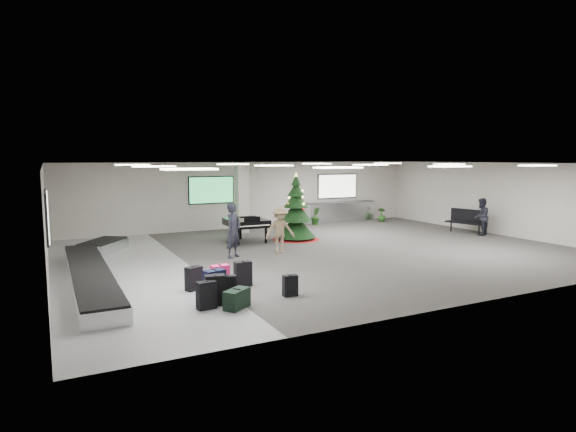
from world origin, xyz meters
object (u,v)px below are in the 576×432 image
potted_plant_right (382,215)px  traveler_b (280,230)px  traveler_a (233,230)px  pink_suitcase (220,279)px  service_counter (340,212)px  traveler_bench (481,217)px  christmas_tree (296,217)px  bench (467,220)px  baggage_carousel (93,268)px  potted_plant_left (316,216)px  grand_piano (247,223)px

potted_plant_right → traveler_b: bearing=-148.5°
traveler_a → traveler_b: 1.77m
traveler_a → potted_plant_right: traveler_a is taller
pink_suitcase → traveler_a: bearing=60.4°
service_counter → potted_plant_right: service_counter is taller
service_counter → traveler_bench: (3.12, -6.55, 0.28)m
traveler_bench → potted_plant_right: (-1.06, 5.65, -0.45)m
service_counter → pink_suitcase: size_ratio=5.62×
christmas_tree → bench: bearing=-14.0°
bench → potted_plant_right: 4.99m
service_counter → traveler_a: traveler_a is taller
baggage_carousel → traveler_bench: (15.96, 0.19, 0.61)m
service_counter → christmas_tree: (-4.68, -3.84, 0.42)m
traveler_b → potted_plant_right: 10.09m
traveler_a → traveler_b: size_ratio=1.12×
service_counter → traveler_b: 8.98m
service_counter → bench: bench is taller
baggage_carousel → pink_suitcase: pink_suitcase is taller
pink_suitcase → traveler_b: traveler_b is taller
baggage_carousel → bench: size_ratio=5.41×
service_counter → bench: size_ratio=2.26×
bench → potted_plant_left: 7.23m
grand_piano → traveler_b: 2.68m
baggage_carousel → potted_plant_left: bearing=29.8°
traveler_b → traveler_bench: traveler_b is taller
traveler_a → traveler_bench: size_ratio=1.14×
service_counter → bench: 6.55m
potted_plant_left → potted_plant_right: bearing=-8.5°
pink_suitcase → traveler_a: size_ratio=0.38×
christmas_tree → potted_plant_right: christmas_tree is taller
bench → potted_plant_left: bench is taller
potted_plant_left → grand_piano: bearing=-148.3°
grand_piano → traveler_a: size_ratio=1.04×
service_counter → traveler_bench: traveler_bench is taller
baggage_carousel → traveler_bench: bearing=0.7°
baggage_carousel → pink_suitcase: 4.30m
service_counter → grand_piano: (-6.75, -3.48, 0.24)m
bench → traveler_bench: traveler_bench is taller
traveler_bench → potted_plant_right: bearing=-107.2°
bench → baggage_carousel: bearing=169.2°
traveler_bench → pink_suitcase: bearing=-13.0°
traveler_a → baggage_carousel: bearing=153.2°
baggage_carousel → grand_piano: grand_piano is taller
christmas_tree → potted_plant_left: 4.65m
baggage_carousel → grand_piano: size_ratio=4.96×
grand_piano → traveler_b: size_ratio=1.17×
pink_suitcase → christmas_tree: (5.44, 6.22, 0.61)m
traveler_a → traveler_bench: (11.42, -0.40, -0.12)m
christmas_tree → pink_suitcase: bearing=-131.2°
traveler_a → traveler_b: traveler_a is taller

